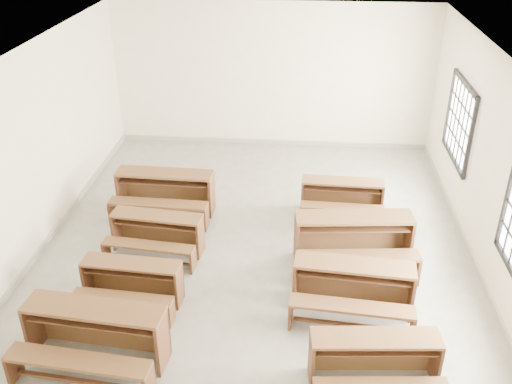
# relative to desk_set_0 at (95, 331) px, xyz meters

# --- Properties ---
(room) EXTENTS (8.50, 8.50, 3.20)m
(room) POSITION_rel_desk_set_0_xyz_m (1.84, 2.76, 1.69)
(room) COLOR gray
(room) RESTS_ON ground
(desk_set_0) EXTENTS (1.82, 1.07, 0.78)m
(desk_set_0) POSITION_rel_desk_set_0_xyz_m (0.00, 0.00, 0.00)
(desk_set_0) COLOR brown
(desk_set_0) RESTS_ON ground
(desk_set_1) EXTENTS (1.45, 0.82, 0.63)m
(desk_set_1) POSITION_rel_desk_set_0_xyz_m (0.12, 1.17, -0.09)
(desk_set_1) COLOR brown
(desk_set_1) RESTS_ON ground
(desk_set_2) EXTENTS (1.54, 0.91, 0.66)m
(desk_set_2) POSITION_rel_desk_set_0_xyz_m (0.18, 2.44, -0.07)
(desk_set_2) COLOR brown
(desk_set_2) RESTS_ON ground
(desk_set_3) EXTENTS (1.76, 0.96, 0.78)m
(desk_set_3) POSITION_rel_desk_set_0_xyz_m (0.02, 3.72, -0.00)
(desk_set_3) COLOR brown
(desk_set_3) RESTS_ON ground
(desk_set_4) EXTENTS (1.57, 0.91, 0.68)m
(desk_set_4) POSITION_rel_desk_set_0_xyz_m (3.39, -0.10, -0.06)
(desk_set_4) COLOR brown
(desk_set_4) RESTS_ON ground
(desk_set_5) EXTENTS (1.71, 0.99, 0.74)m
(desk_set_5) POSITION_rel_desk_set_0_xyz_m (3.22, 1.24, -0.03)
(desk_set_5) COLOR brown
(desk_set_5) RESTS_ON ground
(desk_set_6) EXTENTS (1.89, 1.12, 0.81)m
(desk_set_6) POSITION_rel_desk_set_0_xyz_m (3.31, 2.40, 0.02)
(desk_set_6) COLOR brown
(desk_set_6) RESTS_ON ground
(desk_set_7) EXTENTS (1.48, 0.81, 0.65)m
(desk_set_7) POSITION_rel_desk_set_0_xyz_m (3.20, 3.91, -0.08)
(desk_set_7) COLOR brown
(desk_set_7) RESTS_ON ground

